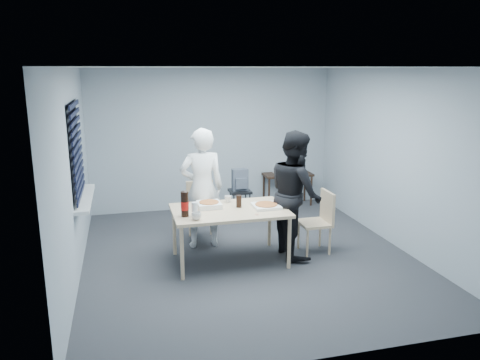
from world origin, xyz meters
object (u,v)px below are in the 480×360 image
object	(u,v)px
dining_table	(230,213)
mug_a	(196,216)
chair_right	(320,217)
side_table	(288,177)
stool	(240,196)
person_white	(202,188)
person_black	(295,194)
soda_bottle	(185,204)
backpack	(240,180)
mug_b	(228,199)
chair_far	(201,206)

from	to	relation	value
dining_table	mug_a	distance (m)	0.61
dining_table	chair_right	xyz separation A→B (m)	(1.34, 0.03, -0.17)
side_table	stool	xyz separation A→B (m)	(-1.10, -0.57, -0.15)
dining_table	chair_right	size ratio (longest dim) A/B	1.72
dining_table	mug_a	world-z (taller)	mug_a
person_white	side_table	distance (m)	2.64
dining_table	person_white	xyz separation A→B (m)	(-0.26, 0.67, 0.20)
person_black	soda_bottle	world-z (taller)	person_black
mug_a	soda_bottle	size ratio (longest dim) A/B	0.38
stool	mug_a	distance (m)	2.46
backpack	mug_a	xyz separation A→B (m)	(-1.11, -2.14, 0.10)
person_white	person_black	distance (m)	1.36
backpack	mug_b	size ratio (longest dim) A/B	3.82
mug_b	chair_right	bearing A→B (deg)	-13.42
dining_table	stool	distance (m)	1.94
person_white	soda_bottle	distance (m)	0.91
chair_right	mug_a	xyz separation A→B (m)	(-1.84, -0.37, 0.28)
stool	mug_b	xyz separation A→B (m)	(-0.55, -1.48, 0.39)
dining_table	person_white	distance (m)	0.74
dining_table	soda_bottle	bearing A→B (deg)	-165.50
person_white	backpack	distance (m)	1.45
chair_right	side_table	xyz separation A→B (m)	(0.36, 2.36, 0.03)
backpack	mug_a	world-z (taller)	backpack
person_white	stool	distance (m)	1.52
chair_right	stool	world-z (taller)	chair_right
side_table	chair_right	bearing A→B (deg)	-98.74
chair_right	side_table	size ratio (longest dim) A/B	0.95
person_black	stool	world-z (taller)	person_black
person_white	mug_a	bearing A→B (deg)	76.24
chair_far	mug_a	xyz separation A→B (m)	(-0.28, -1.35, 0.28)
soda_bottle	stool	bearing A→B (deg)	58.24
chair_right	person_white	bearing A→B (deg)	158.34
chair_far	person_white	bearing A→B (deg)	-96.07
stool	side_table	bearing A→B (deg)	27.66
person_white	person_black	bearing A→B (deg)	153.00
chair_right	person_black	world-z (taller)	person_black
backpack	dining_table	bearing A→B (deg)	-107.53
stool	dining_table	bearing A→B (deg)	-108.43
mug_a	soda_bottle	xyz separation A→B (m)	(-0.12, 0.17, 0.11)
stool	soda_bottle	size ratio (longest dim) A/B	1.55
dining_table	mug_a	xyz separation A→B (m)	(-0.50, -0.33, 0.11)
dining_table	side_table	world-z (taller)	dining_table
dining_table	backpack	world-z (taller)	backpack
person_black	backpack	bearing A→B (deg)	11.19
dining_table	soda_bottle	size ratio (longest dim) A/B	4.68
side_table	stool	distance (m)	1.25
chair_far	mug_b	size ratio (longest dim) A/B	8.90
person_black	backpack	size ratio (longest dim) A/B	4.63
mug_b	dining_table	bearing A→B (deg)	-99.67
stool	chair_far	bearing A→B (deg)	-135.86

